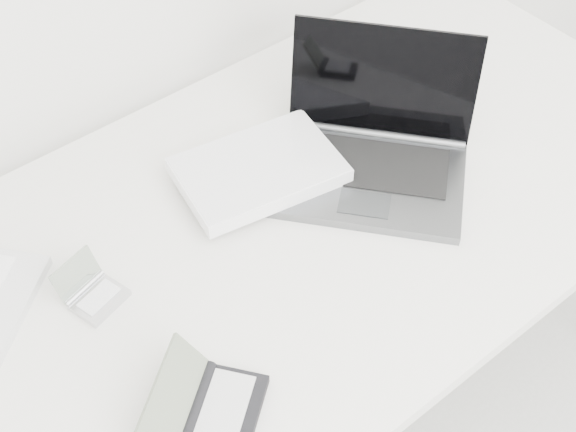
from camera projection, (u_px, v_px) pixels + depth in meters
desk at (287, 235)px, 1.41m from camera, size 1.60×0.80×0.73m
laptop_large at (325, 159)px, 1.42m from camera, size 0.54×0.44×0.22m
pda_silver at (92, 293)px, 1.25m from camera, size 0.10×0.10×0.06m
palmtop_charcoal at (210, 416)px, 1.10m from camera, size 0.21×0.21×0.08m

